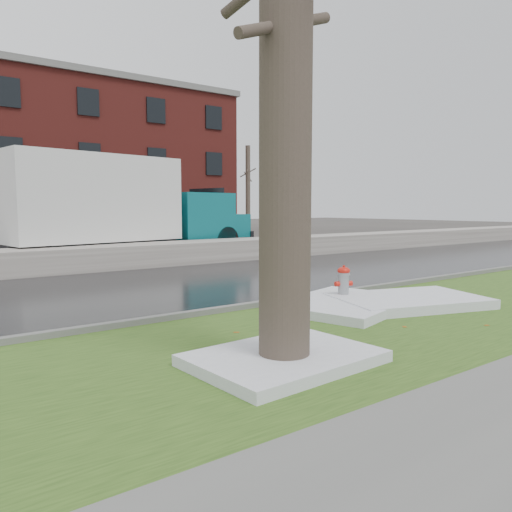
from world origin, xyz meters
TOP-DOWN VIEW (x-y plane):
  - ground at (0.00, 0.00)m, footprint 120.00×120.00m
  - verge at (0.00, -1.25)m, footprint 60.00×4.50m
  - road at (0.00, 4.50)m, footprint 60.00×7.00m
  - parking_lot at (0.00, 13.00)m, footprint 60.00×9.00m
  - curb at (0.00, 1.00)m, footprint 60.00×0.15m
  - snowbank at (0.00, 8.70)m, footprint 60.00×1.60m
  - brick_building at (2.00, 30.00)m, footprint 26.00×12.00m
  - bg_tree_right at (16.00, 24.00)m, footprint 1.40×1.62m
  - fire_hydrant at (1.29, 0.28)m, footprint 0.38×0.35m
  - tree at (-2.17, -2.03)m, footprint 1.60×1.88m
  - box_truck at (0.83, 10.74)m, footprint 11.19×3.95m
  - worker at (-1.84, 9.30)m, footprint 0.75×0.57m
  - snow_patch_near at (0.94, -0.10)m, footprint 3.05×2.63m
  - snow_patch_far at (-2.15, -2.00)m, footprint 2.28×1.72m
  - snow_patch_side at (2.12, -0.64)m, footprint 3.21×2.56m

SIDE VIEW (x-z plane):
  - ground at x=0.00m, z-range 0.00..0.00m
  - road at x=0.00m, z-range 0.00..0.03m
  - parking_lot at x=0.00m, z-range 0.00..0.03m
  - verge at x=0.00m, z-range 0.00..0.04m
  - curb at x=0.00m, z-range 0.00..0.14m
  - snow_patch_far at x=-2.15m, z-range 0.04..0.18m
  - snow_patch_near at x=0.94m, z-range 0.04..0.20m
  - snow_patch_side at x=2.12m, z-range 0.04..0.22m
  - snowbank at x=0.00m, z-range 0.00..0.75m
  - fire_hydrant at x=1.29m, z-range 0.06..0.82m
  - worker at x=-1.84m, z-range 0.75..2.62m
  - box_truck at x=0.83m, z-range 0.11..3.80m
  - bg_tree_right at x=16.00m, z-range 0.08..6.58m
  - tree at x=-2.17m, z-range 0.07..7.81m
  - brick_building at x=2.00m, z-range 0.00..10.00m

